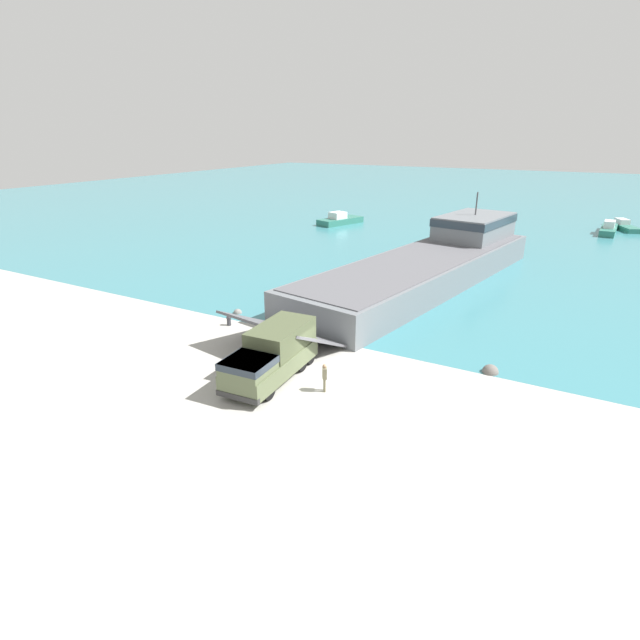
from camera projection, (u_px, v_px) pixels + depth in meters
ground_plane at (329, 372)px, 30.06m from camera, size 240.00×240.00×0.00m
water_surface at (536, 199)px, 106.94m from camera, size 240.00×180.00×0.01m
landing_craft at (433, 261)px, 48.22m from camera, size 13.97×39.26×7.54m
military_truck at (272, 354)px, 28.82m from camera, size 3.03×7.26×2.93m
soldier_on_ramp at (325, 376)px, 27.47m from camera, size 0.43×0.50×1.66m
moored_boat_a at (623, 226)px, 74.01m from camera, size 4.91×7.84×1.43m
moored_boat_b at (340, 220)px, 78.00m from camera, size 5.09×8.17×1.91m
moored_boat_c at (609, 229)px, 70.79m from camera, size 2.29×8.01×1.87m
mooring_bollard at (229, 320)px, 37.10m from camera, size 0.35×0.35×0.78m
shoreline_rock_a at (238, 313)px, 39.74m from camera, size 0.69×0.69×0.69m
shoreline_rock_b at (490, 372)px, 29.96m from camera, size 0.98×0.98×0.98m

